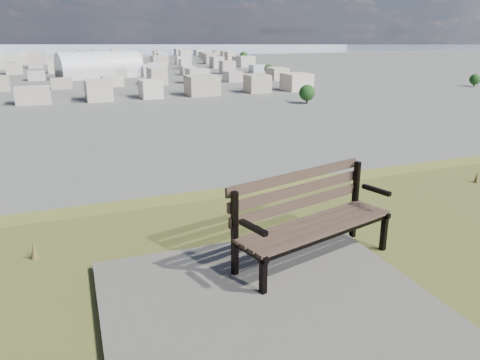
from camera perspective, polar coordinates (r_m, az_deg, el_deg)
name	(u,v)px	position (r m, az deg, el deg)	size (l,w,h in m)	color
park_bench	(310,214)	(4.67, 8.49, -4.16)	(1.81, 0.97, 0.90)	#49332A
gravel_patch	(310,360)	(3.55, 8.57, -20.87)	(2.72, 3.88, 0.08)	#676459
arena	(100,70)	(306.06, -16.72, 12.77)	(51.88, 30.18, 20.55)	silver
city_blocks	(52,64)	(396.98, -21.97, 13.02)	(395.00, 361.00, 7.00)	beige
city_trees	(7,70)	(322.40, -26.55, 11.90)	(406.52, 387.20, 9.98)	#302418
bay_water	(47,48)	(902.23, -22.47, 14.68)	(2400.00, 700.00, 0.12)	#96A4BF
far_hills	(19,32)	(1405.91, -25.32, 16.01)	(2050.00, 340.00, 60.00)	#A5B6CD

